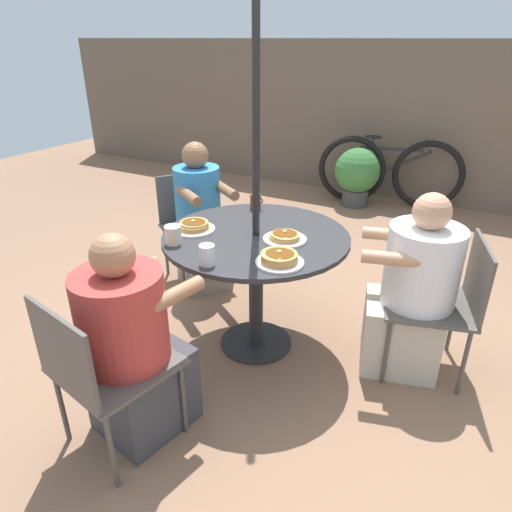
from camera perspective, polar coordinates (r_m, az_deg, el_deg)
name	(u,v)px	position (r m, az deg, el deg)	size (l,w,h in m)	color
ground_plane	(256,343)	(3.00, 0.00, -10.79)	(12.00, 12.00, 0.00)	#8C664C
back_fence	(398,123)	(5.73, 17.38, 15.57)	(10.00, 0.06, 1.77)	brown
patio_table	(256,254)	(2.67, 0.00, 0.25)	(1.08, 1.08, 0.76)	#28282B
umbrella_pole	(256,190)	(2.53, 0.00, 8.25)	(0.04, 0.04, 2.05)	black
patio_chair_north	(192,220)	(3.64, -7.96, 4.49)	(0.66, 0.66, 0.82)	#514C47
diner_north	(200,224)	(3.47, -6.98, 4.03)	(0.59, 0.55, 1.12)	gray
patio_chair_east	(99,366)	(2.16, -19.06, -12.88)	(0.56, 0.56, 0.82)	#514C47
diner_east	(133,349)	(2.24, -15.17, -11.18)	(0.47, 0.56, 1.06)	#3D3D42
patio_chair_south	(445,298)	(2.73, 22.56, -4.85)	(0.58, 0.58, 0.82)	#514C47
diner_south	(412,295)	(2.71, 18.86, -4.64)	(0.57, 0.50, 1.07)	beige
pancake_plate_a	(285,237)	(2.54, 3.62, 2.34)	(0.24, 0.24, 0.05)	white
pancake_plate_b	(194,227)	(2.69, -7.76, 3.66)	(0.24, 0.24, 0.06)	white
pancake_plate_c	(280,259)	(2.27, 2.96, -0.37)	(0.24, 0.24, 0.07)	white
syrup_bottle	(256,201)	(3.00, -0.05, 6.89)	(0.09, 0.07, 0.14)	#602D0F
coffee_cup	(173,235)	(2.52, -10.32, 2.62)	(0.09, 0.09, 0.10)	beige
drinking_glass_a	(207,255)	(2.26, -6.13, 0.13)	(0.08, 0.08, 0.10)	silver
bicycle	(389,172)	(5.51, 16.29, 10.09)	(1.61, 0.47, 0.79)	black
potted_shrub	(357,174)	(5.41, 12.53, 9.99)	(0.51, 0.51, 0.67)	#3D3D3F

